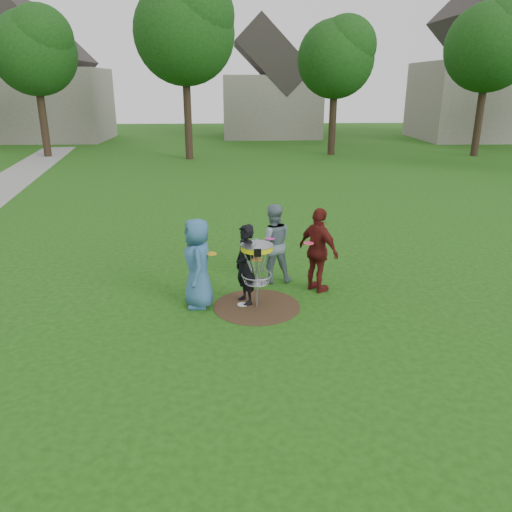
{
  "coord_description": "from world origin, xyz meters",
  "views": [
    {
      "loc": [
        -0.49,
        -9.39,
        4.36
      ],
      "look_at": [
        0.0,
        0.3,
        1.0
      ],
      "focal_mm": 35.0,
      "sensor_mm": 36.0,
      "label": 1
    }
  ],
  "objects_px": {
    "player_blue": "(198,263)",
    "player_grey": "(273,243)",
    "player_maroon": "(318,250)",
    "disc_golf_basket": "(257,260)",
    "player_black": "(246,265)"
  },
  "relations": [
    {
      "from": "player_blue",
      "to": "disc_golf_basket",
      "type": "height_order",
      "value": "player_blue"
    },
    {
      "from": "disc_golf_basket",
      "to": "player_maroon",
      "type": "bearing_deg",
      "value": 29.51
    },
    {
      "from": "player_black",
      "to": "player_blue",
      "type": "bearing_deg",
      "value": -109.26
    },
    {
      "from": "player_grey",
      "to": "player_blue",
      "type": "bearing_deg",
      "value": 32.91
    },
    {
      "from": "player_blue",
      "to": "player_grey",
      "type": "relative_size",
      "value": 1.01
    },
    {
      "from": "player_maroon",
      "to": "disc_golf_basket",
      "type": "distance_m",
      "value": 1.59
    },
    {
      "from": "player_blue",
      "to": "player_black",
      "type": "distance_m",
      "value": 0.98
    },
    {
      "from": "player_maroon",
      "to": "player_blue",
      "type": "bearing_deg",
      "value": 68.49
    },
    {
      "from": "player_blue",
      "to": "player_grey",
      "type": "bearing_deg",
      "value": 121.45
    },
    {
      "from": "player_maroon",
      "to": "disc_golf_basket",
      "type": "xyz_separation_m",
      "value": [
        -1.38,
        -0.78,
        0.08
      ]
    },
    {
      "from": "player_blue",
      "to": "player_grey",
      "type": "distance_m",
      "value": 2.07
    },
    {
      "from": "player_black",
      "to": "disc_golf_basket",
      "type": "xyz_separation_m",
      "value": [
        0.22,
        -0.21,
        0.17
      ]
    },
    {
      "from": "player_maroon",
      "to": "disc_golf_basket",
      "type": "relative_size",
      "value": 1.36
    },
    {
      "from": "player_grey",
      "to": "player_maroon",
      "type": "height_order",
      "value": "player_maroon"
    },
    {
      "from": "player_black",
      "to": "player_maroon",
      "type": "xyz_separation_m",
      "value": [
        1.6,
        0.57,
        0.09
      ]
    }
  ]
}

